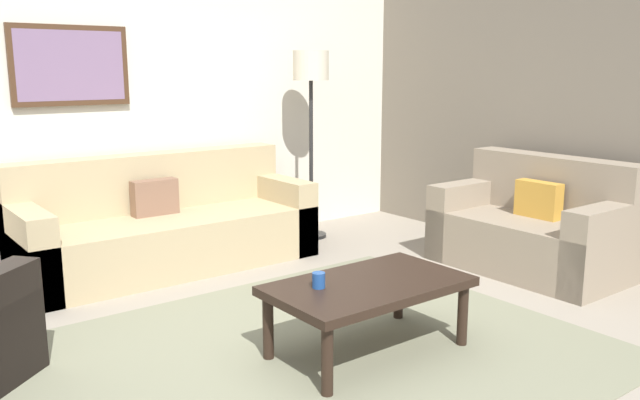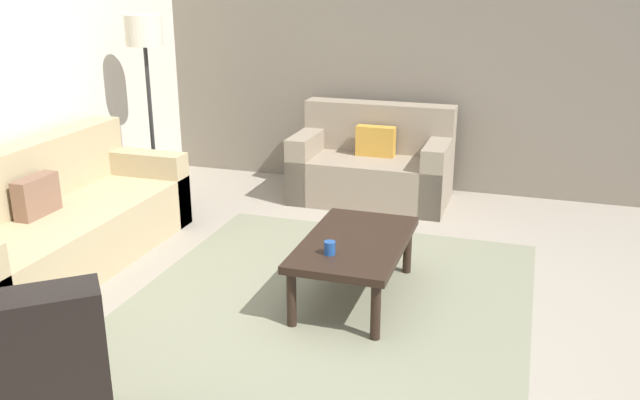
{
  "view_description": "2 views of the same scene",
  "coord_description": "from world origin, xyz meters",
  "px_view_note": "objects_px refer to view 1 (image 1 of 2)",
  "views": [
    {
      "loc": [
        -1.92,
        -2.71,
        1.56
      ],
      "look_at": [
        0.3,
        0.18,
        0.83
      ],
      "focal_mm": 36.95,
      "sensor_mm": 36.0,
      "label": 1
    },
    {
      "loc": [
        -3.53,
        -1.16,
        2.04
      ],
      "look_at": [
        0.32,
        0.08,
        0.68
      ],
      "focal_mm": 37.83,
      "sensor_mm": 36.0,
      "label": 2
    }
  ],
  "objects_px": {
    "couch_loveseat": "(536,231)",
    "framed_artwork": "(71,66)",
    "couch_main": "(164,228)",
    "cup": "(319,280)",
    "coffee_table": "(368,290)",
    "lamp_standing": "(311,85)"
  },
  "relations": [
    {
      "from": "cup",
      "to": "lamp_standing",
      "type": "height_order",
      "value": "lamp_standing"
    },
    {
      "from": "lamp_standing",
      "to": "framed_artwork",
      "type": "distance_m",
      "value": 2.03
    },
    {
      "from": "coffee_table",
      "to": "cup",
      "type": "xyz_separation_m",
      "value": [
        -0.28,
        0.08,
        0.09
      ]
    },
    {
      "from": "couch_main",
      "to": "lamp_standing",
      "type": "xyz_separation_m",
      "value": [
        1.47,
        -0.01,
        1.11
      ]
    },
    {
      "from": "couch_loveseat",
      "to": "lamp_standing",
      "type": "bearing_deg",
      "value": 113.68
    },
    {
      "from": "lamp_standing",
      "to": "framed_artwork",
      "type": "height_order",
      "value": "framed_artwork"
    },
    {
      "from": "couch_main",
      "to": "framed_artwork",
      "type": "height_order",
      "value": "framed_artwork"
    },
    {
      "from": "couch_loveseat",
      "to": "framed_artwork",
      "type": "height_order",
      "value": "framed_artwork"
    },
    {
      "from": "couch_loveseat",
      "to": "cup",
      "type": "relative_size",
      "value": 17.12
    },
    {
      "from": "cup",
      "to": "couch_main",
      "type": "bearing_deg",
      "value": 87.72
    },
    {
      "from": "cup",
      "to": "coffee_table",
      "type": "bearing_deg",
      "value": -16.94
    },
    {
      "from": "framed_artwork",
      "to": "lamp_standing",
      "type": "bearing_deg",
      "value": -11.7
    },
    {
      "from": "cup",
      "to": "lamp_standing",
      "type": "relative_size",
      "value": 0.05
    },
    {
      "from": "couch_main",
      "to": "lamp_standing",
      "type": "distance_m",
      "value": 1.84
    },
    {
      "from": "coffee_table",
      "to": "lamp_standing",
      "type": "xyz_separation_m",
      "value": [
        1.27,
        2.24,
        1.05
      ]
    },
    {
      "from": "coffee_table",
      "to": "framed_artwork",
      "type": "relative_size",
      "value": 1.24
    },
    {
      "from": "coffee_table",
      "to": "cup",
      "type": "relative_size",
      "value": 13.14
    },
    {
      "from": "couch_loveseat",
      "to": "framed_artwork",
      "type": "bearing_deg",
      "value": 140.93
    },
    {
      "from": "cup",
      "to": "couch_loveseat",
      "type": "bearing_deg",
      "value": 6.97
    },
    {
      "from": "couch_loveseat",
      "to": "coffee_table",
      "type": "distance_m",
      "value": 2.13
    },
    {
      "from": "couch_main",
      "to": "cup",
      "type": "xyz_separation_m",
      "value": [
        -0.09,
        -2.16,
        0.15
      ]
    },
    {
      "from": "couch_main",
      "to": "cup",
      "type": "bearing_deg",
      "value": -92.28
    }
  ]
}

